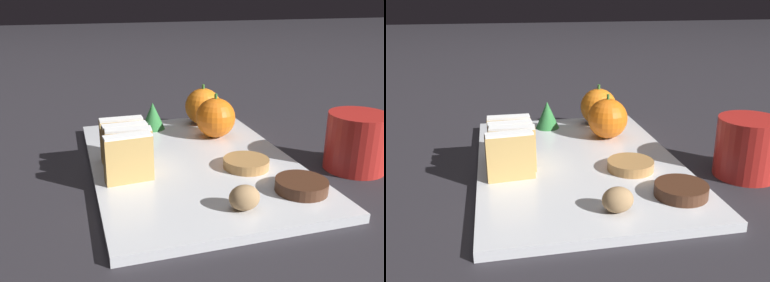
{
  "view_description": "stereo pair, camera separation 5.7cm",
  "coord_description": "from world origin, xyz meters",
  "views": [
    {
      "loc": [
        -0.17,
        -0.57,
        0.25
      ],
      "look_at": [
        0.0,
        0.0,
        0.04
      ],
      "focal_mm": 40.0,
      "sensor_mm": 36.0,
      "label": 1
    },
    {
      "loc": [
        -0.12,
        -0.58,
        0.25
      ],
      "look_at": [
        0.0,
        0.0,
        0.04
      ],
      "focal_mm": 40.0,
      "sensor_mm": 36.0,
      "label": 2
    }
  ],
  "objects": [
    {
      "name": "stollen_slice_third",
      "position": [
        -0.1,
        0.0,
        0.04
      ],
      "size": [
        0.06,
        0.02,
        0.07
      ],
      "color": "tan",
      "rests_on": "serving_platter"
    },
    {
      "name": "coffee_mug",
      "position": [
        0.23,
        -0.07,
        0.04
      ],
      "size": [
        0.12,
        0.09,
        0.09
      ],
      "color": "red",
      "rests_on": "ground_plane"
    },
    {
      "name": "gingerbread_cookie",
      "position": [
        0.07,
        -0.05,
        0.02
      ],
      "size": [
        0.07,
        0.07,
        0.01
      ],
      "color": "#B27F47",
      "rests_on": "serving_platter"
    },
    {
      "name": "stollen_slice_front",
      "position": [
        -0.1,
        -0.05,
        0.04
      ],
      "size": [
        0.06,
        0.02,
        0.07
      ],
      "color": "tan",
      "rests_on": "serving_platter"
    },
    {
      "name": "chocolate_cookie",
      "position": [
        0.1,
        -0.14,
        0.02
      ],
      "size": [
        0.07,
        0.07,
        0.02
      ],
      "color": "#472819",
      "rests_on": "serving_platter"
    },
    {
      "name": "ground_plane",
      "position": [
        0.0,
        0.0,
        0.0
      ],
      "size": [
        6.0,
        6.0,
        0.0
      ],
      "primitive_type": "plane",
      "color": "#28262B"
    },
    {
      "name": "evergreen_sprig",
      "position": [
        -0.02,
        0.17,
        0.04
      ],
      "size": [
        0.04,
        0.04,
        0.05
      ],
      "color": "#2D7538",
      "rests_on": "serving_platter"
    },
    {
      "name": "orange_far",
      "position": [
        0.07,
        0.09,
        0.05
      ],
      "size": [
        0.07,
        0.07,
        0.08
      ],
      "color": "orange",
      "rests_on": "serving_platter"
    },
    {
      "name": "walnut",
      "position": [
        0.01,
        -0.16,
        0.03
      ],
      "size": [
        0.04,
        0.03,
        0.03
      ],
      "color": "#9E7A51",
      "rests_on": "serving_platter"
    },
    {
      "name": "stollen_slice_fourth",
      "position": [
        -0.1,
        0.03,
        0.04
      ],
      "size": [
        0.06,
        0.02,
        0.07
      ],
      "color": "tan",
      "rests_on": "serving_platter"
    },
    {
      "name": "stollen_slice_second",
      "position": [
        -0.1,
        -0.02,
        0.04
      ],
      "size": [
        0.06,
        0.02,
        0.07
      ],
      "color": "tan",
      "rests_on": "serving_platter"
    },
    {
      "name": "orange_near",
      "position": [
        0.07,
        0.17,
        0.05
      ],
      "size": [
        0.07,
        0.07,
        0.08
      ],
      "color": "orange",
      "rests_on": "serving_platter"
    },
    {
      "name": "serving_platter",
      "position": [
        0.0,
        0.0,
        0.01
      ],
      "size": [
        0.29,
        0.43,
        0.01
      ],
      "color": "silver",
      "rests_on": "ground_plane"
    }
  ]
}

